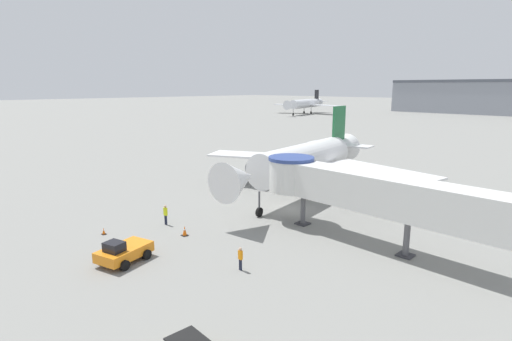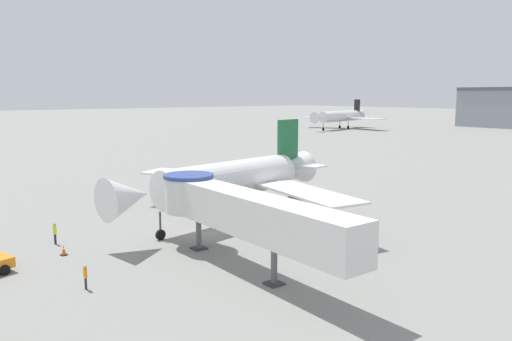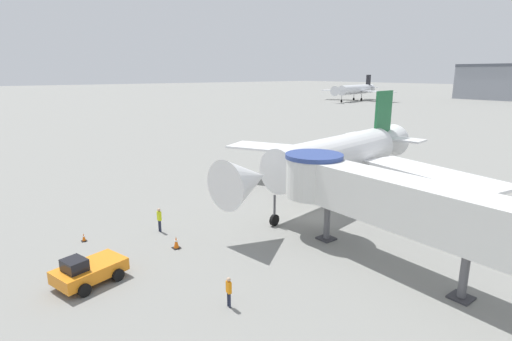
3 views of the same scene
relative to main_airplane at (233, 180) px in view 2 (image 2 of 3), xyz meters
name	(u,v)px [view 2 (image 2 of 3)]	position (x,y,z in m)	size (l,w,h in m)	color
ground_plane	(202,234)	(2.02, -4.92, -4.12)	(800.00, 800.00, 0.00)	gray
main_airplane	(233,180)	(0.00, 0.00, 0.00)	(28.05, 25.44, 9.73)	white
jet_bridge	(236,209)	(10.91, -7.58, 0.15)	(20.53, 4.10, 5.95)	silver
traffic_cone_near_nose	(64,250)	(0.36, -16.56, -3.71)	(0.51, 0.51, 0.84)	black
ground_crew_marshaller	(55,232)	(-3.03, -16.18, -3.07)	(0.36, 0.24, 1.82)	#1E2338
ground_crew_wing_walker	(85,275)	(8.30, -17.68, -3.18)	(0.33, 0.22, 1.63)	#1E2338
background_jet_black_tail	(341,116)	(-84.73, 109.80, 0.55)	(31.78, 34.50, 10.63)	silver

